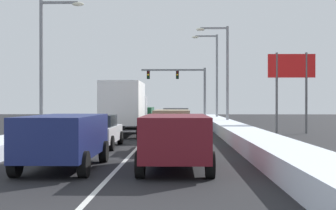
{
  "coord_description": "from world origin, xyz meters",
  "views": [
    {
      "loc": [
        1.94,
        -7.36,
        2.05
      ],
      "look_at": [
        0.84,
        37.24,
        1.89
      ],
      "focal_mm": 49.86,
      "sensor_mm": 36.0,
      "label": 1
    }
  ],
  "objects_px": {
    "sedan_white_center_lane_second": "(97,131)",
    "street_lamp_right_mid": "(214,71)",
    "sedan_black_right_lane_fourth": "(175,122)",
    "roadside_sign_right": "(291,74)",
    "sedan_red_right_lane_second": "(173,133)",
    "suv_tan_right_lane_third": "(172,121)",
    "traffic_light_gantry": "(185,82)",
    "box_truck_center_lane_third": "(125,106)",
    "suv_green_center_lane_fifth": "(143,114)",
    "suv_gray_right_lane_fifth": "(176,116)",
    "street_lamp_right_near": "(223,67)",
    "suv_maroon_right_lane_nearest": "(176,137)",
    "sedan_charcoal_center_lane_fourth": "(132,119)",
    "street_lamp_left_mid": "(47,55)",
    "suv_navy_center_lane_nearest": "(64,136)"
  },
  "relations": [
    {
      "from": "sedan_red_right_lane_second",
      "to": "box_truck_center_lane_third",
      "type": "xyz_separation_m",
      "value": [
        -3.21,
        9.38,
        1.14
      ]
    },
    {
      "from": "suv_maroon_right_lane_nearest",
      "to": "street_lamp_right_mid",
      "type": "height_order",
      "value": "street_lamp_right_mid"
    },
    {
      "from": "sedan_black_right_lane_fourth",
      "to": "street_lamp_right_mid",
      "type": "xyz_separation_m",
      "value": [
        3.75,
        15.08,
        4.57
      ]
    },
    {
      "from": "sedan_black_right_lane_fourth",
      "to": "street_lamp_right_mid",
      "type": "relative_size",
      "value": 0.5
    },
    {
      "from": "sedan_black_right_lane_fourth",
      "to": "roadside_sign_right",
      "type": "relative_size",
      "value": 0.82
    },
    {
      "from": "box_truck_center_lane_third",
      "to": "roadside_sign_right",
      "type": "relative_size",
      "value": 1.31
    },
    {
      "from": "sedan_black_right_lane_fourth",
      "to": "suv_gray_right_lane_fifth",
      "type": "relative_size",
      "value": 0.92
    },
    {
      "from": "box_truck_center_lane_third",
      "to": "sedan_red_right_lane_second",
      "type": "bearing_deg",
      "value": -71.12
    },
    {
      "from": "street_lamp_right_near",
      "to": "sedan_charcoal_center_lane_fourth",
      "type": "bearing_deg",
      "value": 179.66
    },
    {
      "from": "sedan_black_right_lane_fourth",
      "to": "box_truck_center_lane_third",
      "type": "distance_m",
      "value": 4.3
    },
    {
      "from": "sedan_charcoal_center_lane_fourth",
      "to": "sedan_red_right_lane_second",
      "type": "bearing_deg",
      "value": -78.49
    },
    {
      "from": "traffic_light_gantry",
      "to": "box_truck_center_lane_third",
      "type": "bearing_deg",
      "value": -99.45
    },
    {
      "from": "suv_gray_right_lane_fifth",
      "to": "sedan_white_center_lane_second",
      "type": "distance_m",
      "value": 17.51
    },
    {
      "from": "suv_gray_right_lane_fifth",
      "to": "sedan_white_center_lane_second",
      "type": "height_order",
      "value": "suv_gray_right_lane_fifth"
    },
    {
      "from": "box_truck_center_lane_third",
      "to": "street_lamp_right_near",
      "type": "height_order",
      "value": "street_lamp_right_near"
    },
    {
      "from": "street_lamp_right_mid",
      "to": "suv_gray_right_lane_fifth",
      "type": "bearing_deg",
      "value": -113.3
    },
    {
      "from": "street_lamp_right_mid",
      "to": "street_lamp_left_mid",
      "type": "height_order",
      "value": "street_lamp_right_mid"
    },
    {
      "from": "suv_tan_right_lane_third",
      "to": "traffic_light_gantry",
      "type": "bearing_deg",
      "value": 87.82
    },
    {
      "from": "suv_gray_right_lane_fifth",
      "to": "sedan_charcoal_center_lane_fourth",
      "type": "height_order",
      "value": "suv_gray_right_lane_fifth"
    },
    {
      "from": "sedan_red_right_lane_second",
      "to": "sedan_charcoal_center_lane_fourth",
      "type": "distance_m",
      "value": 18.08
    },
    {
      "from": "sedan_white_center_lane_second",
      "to": "sedan_black_right_lane_fourth",
      "type": "bearing_deg",
      "value": 71.73
    },
    {
      "from": "traffic_light_gantry",
      "to": "street_lamp_right_near",
      "type": "bearing_deg",
      "value": -79.95
    },
    {
      "from": "sedan_white_center_lane_second",
      "to": "street_lamp_right_mid",
      "type": "distance_m",
      "value": 27.26
    },
    {
      "from": "suv_maroon_right_lane_nearest",
      "to": "sedan_white_center_lane_second",
      "type": "height_order",
      "value": "suv_maroon_right_lane_nearest"
    },
    {
      "from": "sedan_red_right_lane_second",
      "to": "sedan_charcoal_center_lane_fourth",
      "type": "bearing_deg",
      "value": 101.51
    },
    {
      "from": "street_lamp_right_mid",
      "to": "street_lamp_left_mid",
      "type": "bearing_deg",
      "value": -119.7
    },
    {
      "from": "sedan_white_center_lane_second",
      "to": "street_lamp_right_mid",
      "type": "relative_size",
      "value": 0.5
    },
    {
      "from": "box_truck_center_lane_third",
      "to": "traffic_light_gantry",
      "type": "bearing_deg",
      "value": 80.55
    },
    {
      "from": "traffic_light_gantry",
      "to": "roadside_sign_right",
      "type": "distance_m",
      "value": 23.62
    },
    {
      "from": "box_truck_center_lane_third",
      "to": "sedan_charcoal_center_lane_fourth",
      "type": "distance_m",
      "value": 8.42
    },
    {
      "from": "suv_gray_right_lane_fifth",
      "to": "roadside_sign_right",
      "type": "height_order",
      "value": "roadside_sign_right"
    },
    {
      "from": "suv_navy_center_lane_nearest",
      "to": "suv_green_center_lane_fifth",
      "type": "distance_m",
      "value": 30.12
    },
    {
      "from": "sedan_black_right_lane_fourth",
      "to": "sedan_charcoal_center_lane_fourth",
      "type": "bearing_deg",
      "value": 122.32
    },
    {
      "from": "sedan_black_right_lane_fourth",
      "to": "sedan_white_center_lane_second",
      "type": "xyz_separation_m",
      "value": [
        -3.56,
        -10.78,
        0.0
      ]
    },
    {
      "from": "sedan_red_right_lane_second",
      "to": "suv_tan_right_lane_third",
      "type": "xyz_separation_m",
      "value": [
        -0.15,
        6.18,
        0.25
      ]
    },
    {
      "from": "sedan_black_right_lane_fourth",
      "to": "roadside_sign_right",
      "type": "height_order",
      "value": "roadside_sign_right"
    },
    {
      "from": "sedan_charcoal_center_lane_fourth",
      "to": "suv_navy_center_lane_nearest",
      "type": "bearing_deg",
      "value": -89.27
    },
    {
      "from": "sedan_black_right_lane_fourth",
      "to": "suv_gray_right_lane_fifth",
      "type": "xyz_separation_m",
      "value": [
        -0.01,
        6.36,
        0.25
      ]
    },
    {
      "from": "sedan_charcoal_center_lane_fourth",
      "to": "street_lamp_right_mid",
      "type": "height_order",
      "value": "street_lamp_right_mid"
    },
    {
      "from": "box_truck_center_lane_third",
      "to": "traffic_light_gantry",
      "type": "relative_size",
      "value": 0.95
    },
    {
      "from": "box_truck_center_lane_third",
      "to": "suv_tan_right_lane_third",
      "type": "bearing_deg",
      "value": -46.32
    },
    {
      "from": "box_truck_center_lane_third",
      "to": "roadside_sign_right",
      "type": "bearing_deg",
      "value": 11.14
    },
    {
      "from": "suv_green_center_lane_fifth",
      "to": "roadside_sign_right",
      "type": "bearing_deg",
      "value": -48.74
    },
    {
      "from": "sedan_red_right_lane_second",
      "to": "sedan_white_center_lane_second",
      "type": "bearing_deg",
      "value": 161.04
    },
    {
      "from": "box_truck_center_lane_third",
      "to": "suv_green_center_lane_fifth",
      "type": "bearing_deg",
      "value": 90.15
    },
    {
      "from": "box_truck_center_lane_third",
      "to": "suv_green_center_lane_fifth",
      "type": "xyz_separation_m",
      "value": [
        -0.04,
        14.89,
        -0.88
      ]
    },
    {
      "from": "roadside_sign_right",
      "to": "sedan_black_right_lane_fourth",
      "type": "bearing_deg",
      "value": 176.82
    },
    {
      "from": "sedan_black_right_lane_fourth",
      "to": "sedan_charcoal_center_lane_fourth",
      "type": "distance_m",
      "value": 6.76
    },
    {
      "from": "sedan_black_right_lane_fourth",
      "to": "box_truck_center_lane_third",
      "type": "relative_size",
      "value": 0.62
    },
    {
      "from": "suv_gray_right_lane_fifth",
      "to": "box_truck_center_lane_third",
      "type": "bearing_deg",
      "value": -109.63
    }
  ]
}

